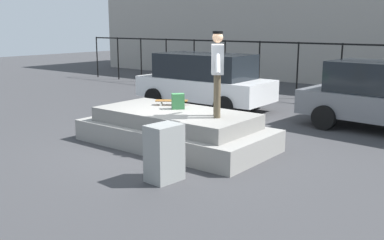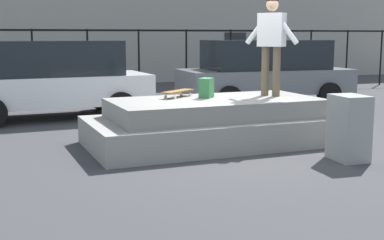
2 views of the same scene
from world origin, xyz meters
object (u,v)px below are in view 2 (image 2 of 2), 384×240
object	(u,v)px
skateboarder	(272,39)
backpack	(206,88)
car_grey_hatchback_mid	(265,70)
skateboard	(178,92)
car_white_hatchback_near	(51,78)
utility_box	(349,128)

from	to	relation	value
skateboarder	backpack	distance (m)	1.49
skateboarder	car_grey_hatchback_mid	distance (m)	5.10
skateboard	car_white_hatchback_near	size ratio (longest dim) A/B	0.17
car_white_hatchback_near	backpack	bearing A→B (deg)	-61.07
car_grey_hatchback_mid	utility_box	size ratio (longest dim) A/B	4.78
skateboarder	utility_box	bearing A→B (deg)	-82.73
backpack	car_grey_hatchback_mid	xyz separation A→B (m)	(3.64, 4.22, -0.04)
skateboarder	car_grey_hatchback_mid	size ratio (longest dim) A/B	0.37
car_white_hatchback_near	car_grey_hatchback_mid	size ratio (longest dim) A/B	0.93
car_grey_hatchback_mid	skateboarder	bearing A→B (deg)	-119.08
skateboard	utility_box	size ratio (longest dim) A/B	0.74
skateboard	backpack	xyz separation A→B (m)	(0.43, -0.28, 0.08)
skateboarder	backpack	world-z (taller)	skateboarder
backpack	skateboarder	bearing A→B (deg)	124.73
skateboarder	skateboard	size ratio (longest dim) A/B	2.37
backpack	skateboard	bearing A→B (deg)	-79.80
skateboarder	car_white_hatchback_near	world-z (taller)	skateboarder
skateboard	car_grey_hatchback_mid	distance (m)	5.67
skateboarder	skateboard	xyz separation A→B (m)	(-1.64, 0.45, -0.93)
car_white_hatchback_near	skateboarder	bearing A→B (deg)	-50.53
skateboarder	car_grey_hatchback_mid	bearing A→B (deg)	60.92
skateboarder	car_white_hatchback_near	bearing A→B (deg)	129.47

